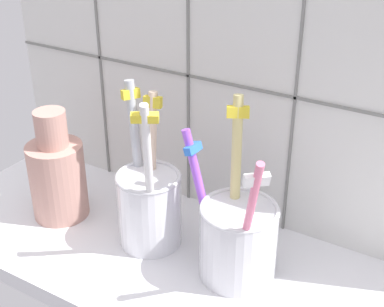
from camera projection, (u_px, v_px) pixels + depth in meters
The scene contains 5 objects.
counter_slab at pixel (187, 269), 58.14cm from camera, with size 64.00×22.00×2.00cm, color silver.
tile_wall_back at pixel (245, 45), 57.13cm from camera, with size 64.00×2.20×45.00cm.
toothbrush_cup_left at pixel (149, 203), 58.73cm from camera, with size 8.49×8.54×18.72cm.
toothbrush_cup_right at pixel (237, 236), 53.99cm from camera, with size 11.18×9.24×18.25cm.
ceramic_vase at pixel (58, 174), 63.30cm from camera, with size 6.53×6.53×13.40cm.
Camera 1 is at (24.04, -38.70, 39.18)cm, focal length 50.83 mm.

